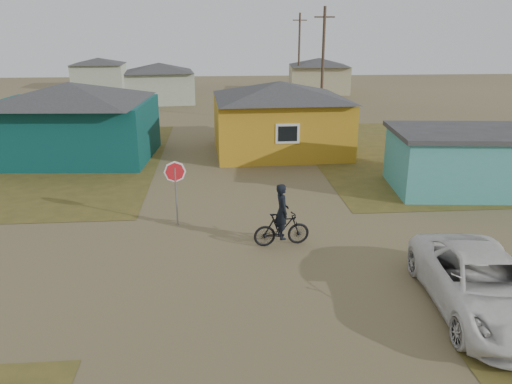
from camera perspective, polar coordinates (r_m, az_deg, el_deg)
The scene contains 13 objects.
ground at distance 14.73m, azimuth -0.07°, elevation -8.52°, with size 120.00×120.00×0.00m, color brown.
grass_ne at distance 30.86m, azimuth 24.69°, elevation 4.21°, with size 20.00×18.00×0.00m, color brown.
house_teal at distance 27.99m, azimuth -20.27°, elevation 7.75°, with size 8.93×7.08×4.00m.
house_yellow at distance 27.72m, azimuth 2.74°, elevation 8.66°, with size 7.72×6.76×3.90m.
shed_turquoise at distance 22.90m, azimuth 22.94°, elevation 3.38°, with size 6.71×4.93×2.60m.
house_pale_west at distance 47.60m, azimuth -10.93°, elevation 12.22°, with size 7.04×6.15×3.60m.
house_beige_east at distance 54.45m, azimuth 7.18°, elevation 13.14°, with size 6.95×6.05×3.60m.
house_pale_north at distance 60.69m, azimuth -17.49°, elevation 12.88°, with size 6.28×5.81×3.40m.
utility_pole_near at distance 35.99m, azimuth 7.63°, elevation 14.17°, with size 1.40×0.20×8.00m.
utility_pole_far at distance 51.87m, azimuth 4.94°, elevation 15.48°, with size 1.40×0.20×8.00m.
stop_sign at distance 17.35m, azimuth -9.21°, elevation 1.58°, with size 0.74×0.24×2.33m.
cyclist at distance 15.84m, azimuth 2.96°, elevation -3.59°, with size 1.86×0.72×2.05m.
vehicle at distance 13.44m, azimuth 24.64°, elevation -9.62°, with size 2.43×5.26×1.46m, color white.
Camera 1 is at (-1.07, -13.10, 6.65)m, focal length 35.00 mm.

